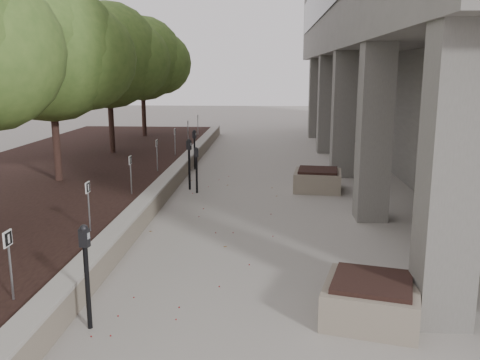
% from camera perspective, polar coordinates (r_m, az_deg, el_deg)
% --- Properties ---
extents(ground, '(90.00, 90.00, 0.00)m').
position_cam_1_polar(ground, '(6.70, -6.40, -18.42)').
color(ground, gray).
rests_on(ground, ground).
extents(retaining_wall, '(0.39, 26.00, 0.50)m').
position_cam_1_polar(retaining_wall, '(15.29, -7.58, 0.09)').
color(retaining_wall, gray).
rests_on(retaining_wall, ground).
extents(planting_bed, '(7.00, 26.00, 0.40)m').
position_cam_1_polar(planting_bed, '(16.39, -20.30, 0.07)').
color(planting_bed, black).
rests_on(planting_bed, ground).
extents(crabapple_tree_3, '(4.60, 4.00, 5.44)m').
position_cam_1_polar(crabapple_tree_3, '(14.88, -20.15, 10.29)').
color(crabapple_tree_3, '#3F6125').
rests_on(crabapple_tree_3, planting_bed).
extents(crabapple_tree_4, '(4.60, 4.00, 5.44)m').
position_cam_1_polar(crabapple_tree_4, '(19.58, -14.33, 10.89)').
color(crabapple_tree_4, '#3F6125').
rests_on(crabapple_tree_4, planting_bed).
extents(crabapple_tree_5, '(4.60, 4.00, 5.44)m').
position_cam_1_polar(crabapple_tree_5, '(24.40, -10.78, 11.21)').
color(crabapple_tree_5, '#3F6125').
rests_on(crabapple_tree_5, planting_bed).
extents(parking_sign_2, '(0.04, 0.22, 0.96)m').
position_cam_1_polar(parking_sign_2, '(7.49, -24.13, -8.66)').
color(parking_sign_2, black).
rests_on(parking_sign_2, planting_bed).
extents(parking_sign_3, '(0.04, 0.22, 0.96)m').
position_cam_1_polar(parking_sign_3, '(10.11, -16.43, -2.85)').
color(parking_sign_3, black).
rests_on(parking_sign_3, planting_bed).
extents(parking_sign_4, '(0.04, 0.22, 0.96)m').
position_cam_1_polar(parking_sign_4, '(12.90, -12.01, 0.55)').
color(parking_sign_4, black).
rests_on(parking_sign_4, planting_bed).
extents(parking_sign_5, '(0.04, 0.22, 0.96)m').
position_cam_1_polar(parking_sign_5, '(15.76, -9.18, 2.72)').
color(parking_sign_5, black).
rests_on(parking_sign_5, planting_bed).
extents(parking_sign_6, '(0.04, 0.22, 0.96)m').
position_cam_1_polar(parking_sign_6, '(18.67, -7.23, 4.22)').
color(parking_sign_6, black).
rests_on(parking_sign_6, planting_bed).
extents(parking_sign_7, '(0.04, 0.22, 0.96)m').
position_cam_1_polar(parking_sign_7, '(21.60, -5.79, 5.31)').
color(parking_sign_7, black).
rests_on(parking_sign_7, planting_bed).
extents(parking_sign_8, '(0.04, 0.22, 0.96)m').
position_cam_1_polar(parking_sign_8, '(24.55, -4.70, 6.14)').
color(parking_sign_8, black).
rests_on(parking_sign_8, planting_bed).
extents(parking_meter_2, '(0.16, 0.13, 1.45)m').
position_cam_1_polar(parking_meter_2, '(7.17, -16.61, -10.30)').
color(parking_meter_2, black).
rests_on(parking_meter_2, ground).
extents(parking_meter_3, '(0.14, 0.11, 1.31)m').
position_cam_1_polar(parking_meter_3, '(14.44, -4.84, 1.09)').
color(parking_meter_3, black).
rests_on(parking_meter_3, ground).
extents(parking_meter_4, '(0.17, 0.15, 1.48)m').
position_cam_1_polar(parking_meter_4, '(14.88, -5.65, 1.74)').
color(parking_meter_4, black).
rests_on(parking_meter_4, ground).
extents(parking_meter_5, '(0.16, 0.14, 1.39)m').
position_cam_1_polar(parking_meter_5, '(17.94, -5.06, 3.36)').
color(parking_meter_5, black).
rests_on(parking_meter_5, ground).
extents(planter_front, '(1.54, 1.54, 0.59)m').
position_cam_1_polar(planter_front, '(7.51, 14.36, -12.71)').
color(planter_front, gray).
rests_on(planter_front, ground).
extents(planter_back, '(1.47, 1.47, 0.62)m').
position_cam_1_polar(planter_back, '(14.99, 8.61, 0.05)').
color(planter_back, gray).
rests_on(planter_back, ground).
extents(berry_scatter, '(3.30, 14.10, 0.02)m').
position_cam_1_polar(berry_scatter, '(11.27, -2.67, -5.42)').
color(berry_scatter, maroon).
rests_on(berry_scatter, ground).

